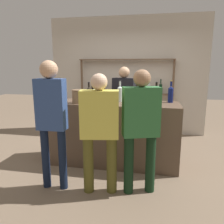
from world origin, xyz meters
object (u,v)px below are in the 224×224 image
object	(u,v)px
counter_bottle_2	(94,95)
customer_right	(141,124)
customer_center	(100,126)
customer_left	(51,114)
counter_bottle_4	(156,97)
ice_bucket	(79,96)
server_behind_counter	(124,101)
counter_bottle_0	(89,93)
cork_jar	(97,97)
counter_bottle_1	(171,94)
counter_bottle_3	(120,93)

from	to	relation	value
counter_bottle_2	customer_right	xyz separation A→B (m)	(0.79, -0.70, -0.25)
customer_center	customer_left	bearing A→B (deg)	82.05
counter_bottle_2	counter_bottle_4	world-z (taller)	counter_bottle_4
counter_bottle_4	customer_center	distance (m)	1.03
ice_bucket	server_behind_counter	world-z (taller)	server_behind_counter
ice_bucket	customer_right	distance (m)	1.26
counter_bottle_0	server_behind_counter	xyz separation A→B (m)	(0.54, 0.57, -0.22)
cork_jar	customer_left	xyz separation A→B (m)	(-0.36, -0.95, -0.10)
customer_right	customer_center	distance (m)	0.52
customer_center	counter_bottle_1	bearing A→B (deg)	-49.71
counter_bottle_0	counter_bottle_4	bearing A→B (deg)	-18.20
ice_bucket	cork_jar	world-z (taller)	ice_bucket
counter_bottle_3	cork_jar	bearing A→B (deg)	-162.35
customer_center	ice_bucket	bearing A→B (deg)	25.52
customer_center	counter_bottle_2	bearing A→B (deg)	9.86
counter_bottle_0	customer_left	size ratio (longest dim) A/B	0.19
counter_bottle_0	ice_bucket	distance (m)	0.34
counter_bottle_3	customer_center	bearing A→B (deg)	-95.17
counter_bottle_1	counter_bottle_2	bearing A→B (deg)	-165.30
customer_center	counter_bottle_0	bearing A→B (deg)	13.21
counter_bottle_2	counter_bottle_4	bearing A→B (deg)	-5.11
customer_center	server_behind_counter	bearing A→B (deg)	-12.58
customer_center	customer_right	bearing A→B (deg)	-89.53
customer_right	counter_bottle_4	bearing A→B (deg)	-34.33
counter_bottle_4	customer_right	world-z (taller)	customer_right
counter_bottle_0	counter_bottle_3	bearing A→B (deg)	-4.26
server_behind_counter	ice_bucket	bearing A→B (deg)	-21.25
ice_bucket	cork_jar	size ratio (longest dim) A/B	1.42
counter_bottle_1	customer_right	distance (m)	1.13
server_behind_counter	customer_right	world-z (taller)	server_behind_counter
server_behind_counter	customer_left	xyz separation A→B (m)	(-0.71, -1.67, 0.08)
cork_jar	server_behind_counter	bearing A→B (deg)	64.17
counter_bottle_4	customer_left	world-z (taller)	customer_left
ice_bucket	counter_bottle_4	bearing A→B (deg)	-2.38
customer_left	customer_right	xyz separation A→B (m)	(1.14, 0.11, -0.10)
counter_bottle_4	customer_center	xyz separation A→B (m)	(-0.69, -0.70, -0.30)
counter_bottle_3	counter_bottle_4	distance (m)	0.68
counter_bottle_2	customer_left	world-z (taller)	customer_left
counter_bottle_1	counter_bottle_2	xyz separation A→B (m)	(-1.21, -0.32, -0.01)
customer_left	customer_center	distance (m)	0.65
counter_bottle_1	counter_bottle_4	size ratio (longest dim) A/B	0.99
counter_bottle_3	server_behind_counter	world-z (taller)	server_behind_counter
counter_bottle_4	server_behind_counter	size ratio (longest dim) A/B	0.22
counter_bottle_2	customer_center	world-z (taller)	customer_center
customer_right	counter_bottle_3	bearing A→B (deg)	5.80
server_behind_counter	customer_left	size ratio (longest dim) A/B	0.95
counter_bottle_2	customer_left	distance (m)	0.90
ice_bucket	server_behind_counter	distance (m)	1.10
counter_bottle_1	counter_bottle_4	distance (m)	0.47
counter_bottle_3	counter_bottle_0	bearing A→B (deg)	175.74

